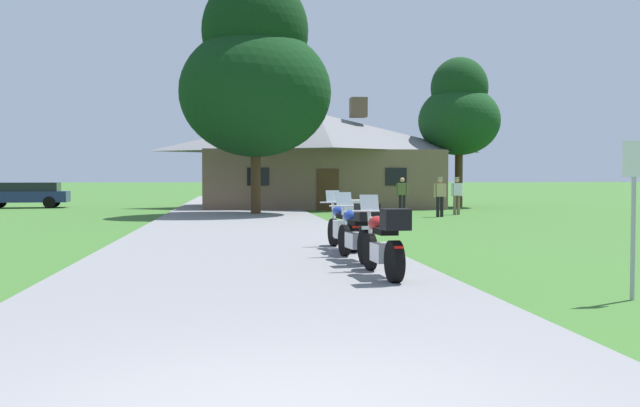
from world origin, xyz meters
name	(u,v)px	position (x,y,z in m)	size (l,w,h in m)	color
ground_plane	(241,226)	(0.00, 20.00, 0.00)	(500.00, 500.00, 0.00)	#386628
asphalt_driveway	(241,229)	(0.00, 18.00, 0.03)	(6.40, 80.00, 0.06)	slate
motorcycle_red_nearest_to_camera	(384,242)	(2.13, 6.53, 0.62)	(0.66, 2.08, 1.30)	black
motorcycle_blue_second_in_row	(357,232)	(2.09, 8.76, 0.62)	(0.72, 2.08, 1.30)	black
motorcycle_blue_farthest_in_row	(346,225)	(2.19, 10.79, 0.61)	(0.90, 2.08, 1.30)	black
stone_lodge	(319,159)	(4.52, 34.81, 2.71)	(13.33, 8.28, 6.17)	brown
bystander_olive_shirt_near_lodge	(402,194)	(7.47, 27.21, 0.93)	(0.51, 0.35, 1.67)	black
bystander_white_shirt_beside_signpost	(457,194)	(9.68, 26.05, 0.95)	(0.55, 0.25, 1.69)	#75664C
bystander_tan_shirt_by_tree	(440,195)	(8.41, 24.39, 0.95)	(0.55, 0.26, 1.69)	black
metal_signpost_roadside	(634,200)	(5.07, 4.38, 1.35)	(0.36, 0.06, 2.14)	#9EA0A5
tree_right_of_lodge	(459,111)	(12.50, 34.35, 5.44)	(4.61, 4.61, 8.48)	#422D19
tree_by_lodge_front	(255,74)	(0.74, 26.92, 6.22)	(6.70, 6.70, 10.62)	#422D19
parked_navy_suv_far_left	(26,194)	(-11.59, 36.01, 0.78)	(4.74, 2.21, 1.40)	navy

